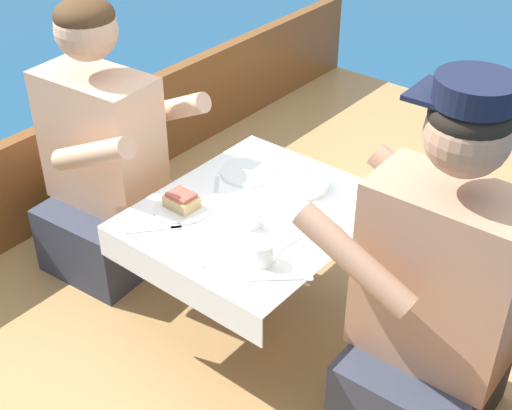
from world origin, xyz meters
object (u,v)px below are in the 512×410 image
(sandwich, at_px, (182,200))
(coffee_cup_starboard, at_px, (262,252))
(person_starboard, at_px, (434,304))
(tin_can, at_px, (371,195))
(person_port, at_px, (106,167))
(coffee_cup_port, at_px, (250,216))

(sandwich, relative_size, coffee_cup_starboard, 1.01)
(person_starboard, relative_size, tin_can, 15.74)
(person_starboard, relative_size, sandwich, 11.09)
(person_starboard, bearing_deg, tin_can, -39.07)
(person_port, bearing_deg, tin_can, 16.38)
(coffee_cup_port, distance_m, coffee_cup_starboard, 0.19)
(person_port, relative_size, person_starboard, 0.93)
(sandwich, xyz_separation_m, tin_can, (0.42, 0.39, -0.00))
(person_port, xyz_separation_m, sandwich, (0.43, -0.07, 0.08))
(coffee_cup_port, bearing_deg, person_port, -179.47)
(person_port, bearing_deg, coffee_cup_port, -4.07)
(person_starboard, height_order, coffee_cup_starboard, person_starboard)
(coffee_cup_starboard, height_order, tin_can, coffee_cup_starboard)
(coffee_cup_port, bearing_deg, person_starboard, 4.20)
(coffee_cup_starboard, distance_m, tin_can, 0.45)
(person_port, bearing_deg, person_starboard, -2.32)
(person_port, distance_m, coffee_cup_starboard, 0.80)
(person_starboard, relative_size, coffee_cup_starboard, 11.21)
(coffee_cup_starboard, bearing_deg, person_port, 171.74)
(sandwich, bearing_deg, tin_can, 42.88)
(person_starboard, bearing_deg, person_port, 0.61)
(person_starboard, xyz_separation_m, tin_can, (-0.37, 0.28, 0.04))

